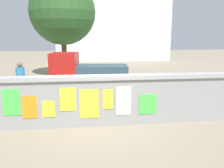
# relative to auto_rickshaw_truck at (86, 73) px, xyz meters

# --- Properties ---
(ground) EXTENTS (60.00, 60.00, 0.00)m
(ground) POSITION_rel_auto_rickshaw_truck_xyz_m (0.31, 3.41, -0.90)
(ground) COLOR gray
(poster_wall) EXTENTS (8.16, 0.42, 1.50)m
(poster_wall) POSITION_rel_auto_rickshaw_truck_xyz_m (0.30, -4.59, -0.12)
(poster_wall) COLOR gray
(poster_wall) RESTS_ON ground
(auto_rickshaw_truck) EXTENTS (3.75, 1.90, 1.85)m
(auto_rickshaw_truck) POSITION_rel_auto_rickshaw_truck_xyz_m (0.00, 0.00, 0.00)
(auto_rickshaw_truck) COLOR black
(auto_rickshaw_truck) RESTS_ON ground
(motorcycle) EXTENTS (1.90, 0.56, 0.87)m
(motorcycle) POSITION_rel_auto_rickshaw_truck_xyz_m (-1.60, -3.15, -0.44)
(motorcycle) COLOR black
(motorcycle) RESTS_ON ground
(bicycle_near) EXTENTS (1.65, 0.62, 0.95)m
(bicycle_near) POSITION_rel_auto_rickshaw_truck_xyz_m (2.98, -1.64, -0.54)
(bicycle_near) COLOR black
(bicycle_near) RESTS_ON ground
(person_walking) EXTENTS (0.37, 0.37, 1.62)m
(person_walking) POSITION_rel_auto_rickshaw_truck_xyz_m (-2.65, -1.48, 0.09)
(person_walking) COLOR yellow
(person_walking) RESTS_ON ground
(tree_roadside) EXTENTS (4.22, 4.22, 6.26)m
(tree_roadside) POSITION_rel_auto_rickshaw_truck_xyz_m (-1.31, 4.72, 3.24)
(tree_roadside) COLOR brown
(tree_roadside) RESTS_ON ground
(building_background) EXTENTS (12.61, 6.49, 9.12)m
(building_background) POSITION_rel_auto_rickshaw_truck_xyz_m (3.33, 16.88, 3.68)
(building_background) COLOR white
(building_background) RESTS_ON ground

